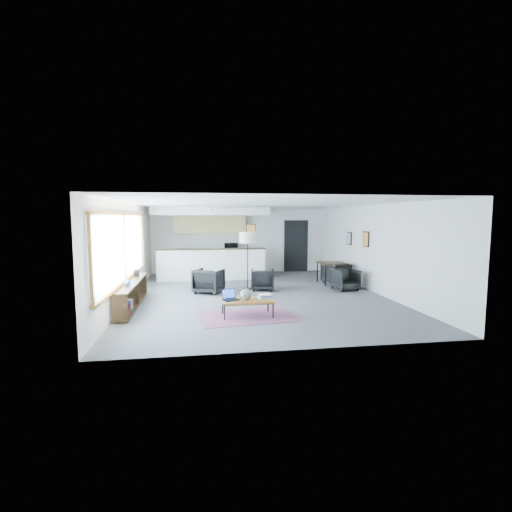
{
  "coord_description": "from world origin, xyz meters",
  "views": [
    {
      "loc": [
        -1.63,
        -10.37,
        2.23
      ],
      "look_at": [
        0.03,
        0.4,
        1.08
      ],
      "focal_mm": 26.0,
      "sensor_mm": 36.0,
      "label": 1
    }
  ],
  "objects": [
    {
      "name": "window",
      "position": [
        -3.46,
        -0.9,
        1.46
      ],
      "size": [
        0.1,
        5.95,
        1.66
      ],
      "color": "#8CBFFF",
      "rests_on": "room"
    },
    {
      "name": "room",
      "position": [
        0.0,
        0.0,
        1.3
      ],
      "size": [
        7.02,
        9.02,
        2.62
      ],
      "color": "#4B4B4D",
      "rests_on": "ground"
    },
    {
      "name": "laptop",
      "position": [
        -0.97,
        -2.19,
        0.45
      ],
      "size": [
        0.4,
        0.37,
        0.23
      ],
      "rotation": [
        0.0,
        0.0,
        0.39
      ],
      "color": "black",
      "rests_on": "coffee_table"
    },
    {
      "name": "floor_lamp",
      "position": [
        -0.16,
        0.93,
        1.54
      ],
      "size": [
        0.67,
        0.67,
        1.77
      ],
      "rotation": [
        0.0,
        0.0,
        -0.42
      ],
      "color": "black",
      "rests_on": "floor"
    },
    {
      "name": "microwave",
      "position": [
        -0.39,
        4.15,
        1.1
      ],
      "size": [
        0.51,
        0.29,
        0.34
      ],
      "primitive_type": "imported",
      "rotation": [
        0.0,
        0.0,
        0.02
      ],
      "color": "black",
      "rests_on": "kitchenette"
    },
    {
      "name": "dining_chair_near",
      "position": [
        2.79,
        0.3,
        0.3
      ],
      "size": [
        0.68,
        0.65,
        0.61
      ],
      "primitive_type": "imported",
      "rotation": [
        0.0,
        0.0,
        0.18
      ],
      "color": "black",
      "rests_on": "floor"
    },
    {
      "name": "coaster",
      "position": [
        -0.54,
        -2.46,
        0.38
      ],
      "size": [
        0.12,
        0.12,
        0.01
      ],
      "rotation": [
        0.0,
        0.0,
        0.36
      ],
      "color": "#E5590C",
      "rests_on": "coffee_table"
    },
    {
      "name": "book_stack",
      "position": [
        -0.15,
        -2.15,
        0.42
      ],
      "size": [
        0.36,
        0.3,
        0.1
      ],
      "rotation": [
        0.0,
        0.0,
        0.17
      ],
      "color": "silver",
      "rests_on": "coffee_table"
    },
    {
      "name": "track_light",
      "position": [
        -0.59,
        2.2,
        2.53
      ],
      "size": [
        1.6,
        0.07,
        0.15
      ],
      "color": "silver",
      "rests_on": "room"
    },
    {
      "name": "dining_chair_far",
      "position": [
        2.88,
        1.35,
        0.32
      ],
      "size": [
        0.79,
        0.77,
        0.65
      ],
      "primitive_type": "imported",
      "rotation": [
        0.0,
        0.0,
        3.5
      ],
      "color": "black",
      "rests_on": "floor"
    },
    {
      "name": "kitchenette",
      "position": [
        -1.2,
        3.71,
        1.38
      ],
      "size": [
        4.2,
        1.96,
        2.6
      ],
      "color": "white",
      "rests_on": "floor"
    },
    {
      "name": "kilim_rug",
      "position": [
        -0.58,
        -2.25,
        0.01
      ],
      "size": [
        2.27,
        1.69,
        0.01
      ],
      "rotation": [
        0.0,
        0.0,
        0.12
      ],
      "color": "#60324B",
      "rests_on": "floor"
    },
    {
      "name": "armchair_left",
      "position": [
        -1.37,
        0.49,
        0.39
      ],
      "size": [
        0.99,
        0.96,
        0.79
      ],
      "primitive_type": "imported",
      "rotation": [
        0.0,
        0.0,
        2.73
      ],
      "color": "black",
      "rests_on": "floor"
    },
    {
      "name": "console",
      "position": [
        -3.3,
        -1.05,
        0.33
      ],
      "size": [
        0.35,
        3.0,
        0.8
      ],
      "color": "black",
      "rests_on": "floor"
    },
    {
      "name": "dining_table",
      "position": [
        2.78,
        1.43,
        0.66
      ],
      "size": [
        0.89,
        0.89,
        0.72
      ],
      "rotation": [
        0.0,
        0.0,
        0.04
      ],
      "color": "black",
      "rests_on": "floor"
    },
    {
      "name": "coffee_table",
      "position": [
        -0.58,
        -2.25,
        0.35
      ],
      "size": [
        1.18,
        0.65,
        0.38
      ],
      "rotation": [
        0.0,
        0.0,
        0.03
      ],
      "color": "brown",
      "rests_on": "floor"
    },
    {
      "name": "wall_art_upper",
      "position": [
        3.47,
        1.7,
        1.5
      ],
      "size": [
        0.03,
        0.34,
        0.44
      ],
      "color": "black",
      "rests_on": "room"
    },
    {
      "name": "doorway",
      "position": [
        2.3,
        4.42,
        1.07
      ],
      "size": [
        1.1,
        0.12,
        2.15
      ],
      "color": "black",
      "rests_on": "room"
    },
    {
      "name": "wall_art_lower",
      "position": [
        3.47,
        0.4,
        1.55
      ],
      "size": [
        0.03,
        0.38,
        0.48
      ],
      "color": "black",
      "rests_on": "room"
    },
    {
      "name": "ceramic_pot",
      "position": [
        -0.62,
        -2.3,
        0.51
      ],
      "size": [
        0.26,
        0.26,
        0.26
      ],
      "rotation": [
        0.0,
        0.0,
        0.26
      ],
      "color": "gray",
      "rests_on": "coffee_table"
    },
    {
      "name": "armchair_right",
      "position": [
        0.28,
        0.69,
        0.35
      ],
      "size": [
        0.78,
        0.74,
        0.7
      ],
      "primitive_type": "imported",
      "rotation": [
        0.0,
        0.0,
        2.97
      ],
      "color": "black",
      "rests_on": "floor"
    }
  ]
}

